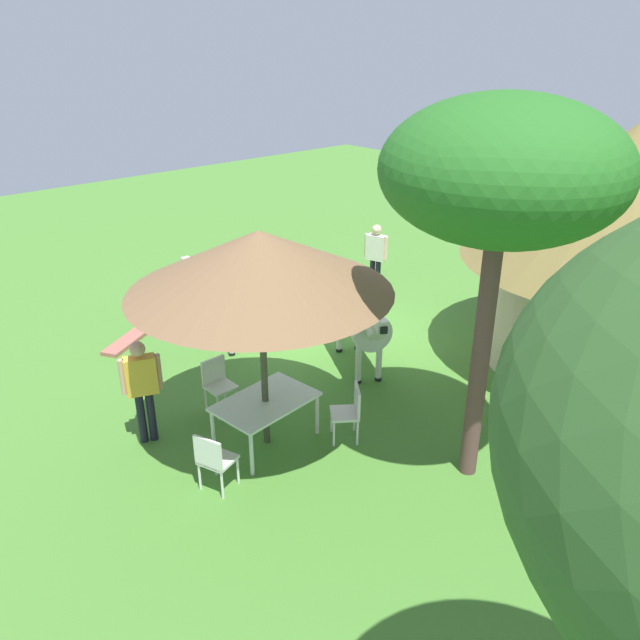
# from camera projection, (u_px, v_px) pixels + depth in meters

# --- Properties ---
(ground_plane) EXTENTS (36.00, 36.00, 0.00)m
(ground_plane) POSITION_uv_depth(u_px,v_px,m) (341.00, 339.00, 12.85)
(ground_plane) COLOR #477E2F
(thatched_hut) EXTENTS (5.64, 5.64, 4.51)m
(thatched_hut) POSITION_uv_depth(u_px,v_px,m) (626.00, 233.00, 10.94)
(thatched_hut) COLOR beige
(thatched_hut) RESTS_ON ground_plane
(shade_umbrella) EXTENTS (3.69, 3.69, 3.36)m
(shade_umbrella) POSITION_uv_depth(u_px,v_px,m) (259.00, 262.00, 8.39)
(shade_umbrella) COLOR #41432F
(shade_umbrella) RESTS_ON ground_plane
(patio_dining_table) EXTENTS (1.57, 1.10, 0.74)m
(patio_dining_table) POSITION_uv_depth(u_px,v_px,m) (266.00, 405.00, 9.33)
(patio_dining_table) COLOR silver
(patio_dining_table) RESTS_ON ground_plane
(patio_chair_near_lawn) EXTENTS (0.60, 0.61, 0.90)m
(patio_chair_near_lawn) POSITION_uv_depth(u_px,v_px,m) (350.00, 409.00, 9.47)
(patio_chair_near_lawn) COLOR silver
(patio_chair_near_lawn) RESTS_ON ground_plane
(patio_chair_near_hut) EXTENTS (0.44, 0.42, 0.90)m
(patio_chair_near_hut) POSITION_uv_depth(u_px,v_px,m) (218.00, 381.00, 10.24)
(patio_chair_near_hut) COLOR silver
(patio_chair_near_hut) RESTS_ON ground_plane
(patio_chair_west_end) EXTENTS (0.54, 0.55, 0.90)m
(patio_chair_west_end) POSITION_uv_depth(u_px,v_px,m) (214.00, 459.00, 8.37)
(patio_chair_west_end) COLOR silver
(patio_chair_west_end) RESTS_ON ground_plane
(guest_beside_umbrella) EXTENTS (0.56, 0.37, 1.69)m
(guest_beside_umbrella) POSITION_uv_depth(u_px,v_px,m) (142.00, 383.00, 9.22)
(guest_beside_umbrella) COLOR black
(guest_beside_umbrella) RESTS_ON ground_plane
(standing_watcher) EXTENTS (0.33, 0.59, 1.70)m
(standing_watcher) POSITION_uv_depth(u_px,v_px,m) (376.00, 253.00, 14.75)
(standing_watcher) COLOR black
(standing_watcher) RESTS_ON ground_plane
(striped_lounge_chair) EXTENTS (0.63, 0.87, 0.63)m
(striped_lounge_chair) POSITION_uv_depth(u_px,v_px,m) (313.00, 308.00, 13.66)
(striped_lounge_chair) COLOR #D64F43
(striped_lounge_chair) RESTS_ON ground_plane
(zebra_nearest_camera) EXTENTS (0.69, 2.35, 1.57)m
(zebra_nearest_camera) POSITION_uv_depth(u_px,v_px,m) (217.00, 294.00, 12.36)
(zebra_nearest_camera) COLOR silver
(zebra_nearest_camera) RESTS_ON ground_plane
(zebra_by_umbrella) EXTENTS (1.42, 2.12, 1.55)m
(zebra_by_umbrella) POSITION_uv_depth(u_px,v_px,m) (360.00, 317.00, 11.37)
(zebra_by_umbrella) COLOR silver
(zebra_by_umbrella) RESTS_ON ground_plane
(acacia_tree_behind_hut) EXTENTS (2.91, 2.91, 5.15)m
(acacia_tree_behind_hut) POSITION_uv_depth(u_px,v_px,m) (503.00, 173.00, 7.21)
(acacia_tree_behind_hut) COLOR brown
(acacia_tree_behind_hut) RESTS_ON ground_plane
(brick_patio_kerb) EXTENTS (2.61, 1.70, 0.08)m
(brick_patio_kerb) POSITION_uv_depth(u_px,v_px,m) (147.00, 326.00, 13.33)
(brick_patio_kerb) COLOR #A75F51
(brick_patio_kerb) RESTS_ON ground_plane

